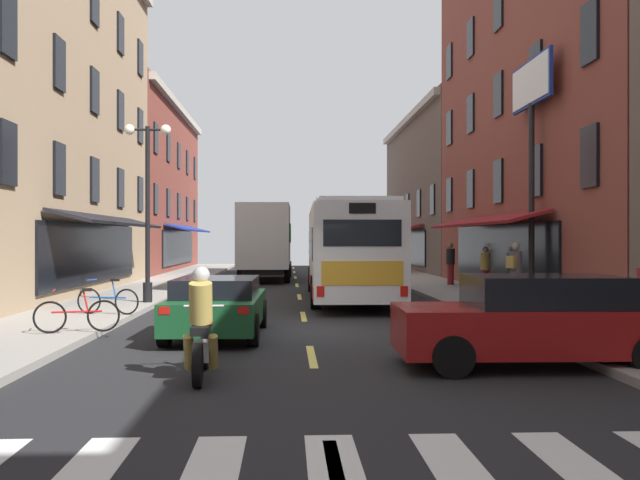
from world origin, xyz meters
TOP-DOWN VIEW (x-y plane):
  - ground_plane at (0.00, 0.00)m, footprint 34.80×80.00m
  - lane_centre_dashes at (0.00, -0.25)m, footprint 0.14×73.90m
  - crosswalk_near at (0.00, -10.00)m, footprint 7.10×2.80m
  - sidewalk_left at (-5.90, 0.00)m, footprint 3.00×80.00m
  - sidewalk_right at (5.90, 0.00)m, footprint 3.00×80.00m
  - billboard_sign at (7.05, 5.52)m, footprint 0.40×3.35m
  - transit_bus at (1.64, 8.25)m, footprint 2.80×11.43m
  - box_truck at (-1.50, 19.65)m, footprint 2.58×7.98m
  - sedan_near at (3.58, -4.73)m, footprint 4.42×2.04m
  - sedan_mid at (-1.33, 28.27)m, footprint 2.08×4.31m
  - sedan_far at (-1.91, -0.83)m, footprint 1.99×4.40m
  - motorcycle_rider at (-1.71, -5.41)m, footprint 0.62×2.07m
  - bicycle_near at (-5.03, 2.47)m, footprint 1.67×0.58m
  - bicycle_mid at (-4.76, -1.14)m, footprint 1.68×0.56m
  - pedestrian_near at (6.26, 4.63)m, footprint 0.51×0.48m
  - pedestrian_mid at (6.81, 9.78)m, footprint 0.36×0.36m
  - pedestrian_rear at (6.48, 13.92)m, footprint 0.36×0.36m
  - street_lamp_twin at (-4.70, 6.00)m, footprint 1.42×0.32m

SIDE VIEW (x-z plane):
  - ground_plane at x=0.00m, z-range -0.10..0.00m
  - lane_centre_dashes at x=0.00m, z-range 0.00..0.01m
  - crosswalk_near at x=0.00m, z-range 0.00..0.01m
  - sidewalk_left at x=-5.90m, z-range 0.00..0.14m
  - sidewalk_right at x=5.90m, z-range 0.00..0.14m
  - bicycle_near at x=-5.03m, z-range 0.05..0.96m
  - bicycle_mid at x=-4.76m, z-range 0.05..0.96m
  - sedan_far at x=-1.91m, z-range 0.03..1.28m
  - sedan_mid at x=-1.33m, z-range 0.02..1.33m
  - motorcycle_rider at x=-1.71m, z-range -0.12..1.54m
  - sedan_near at x=3.58m, z-range 0.01..1.49m
  - pedestrian_mid at x=6.81m, z-range 0.16..1.82m
  - pedestrian_rear at x=6.48m, z-range 0.17..1.95m
  - pedestrian_near at x=6.26m, z-range 0.20..2.03m
  - transit_bus at x=1.64m, z-range 0.08..3.31m
  - box_truck at x=-1.50m, z-range 0.07..3.79m
  - street_lamp_twin at x=-4.70m, z-range 0.43..5.86m
  - billboard_sign at x=7.05m, z-range 2.20..9.63m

